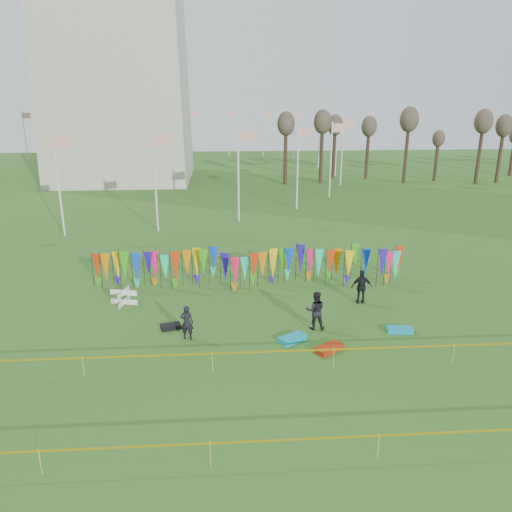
{
  "coord_description": "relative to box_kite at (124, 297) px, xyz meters",
  "views": [
    {
      "loc": [
        -1.43,
        -19.16,
        10.75
      ],
      "look_at": [
        0.3,
        6.0,
        2.51
      ],
      "focal_mm": 35.0,
      "sensor_mm": 36.0,
      "label": 1
    }
  ],
  "objects": [
    {
      "name": "ground",
      "position": [
        6.77,
        -5.8,
        -0.43
      ],
      "size": [
        160.0,
        160.0,
        0.0
      ],
      "primitive_type": "plane",
      "color": "#2C5718",
      "rests_on": "ground"
    },
    {
      "name": "caution_tape_near",
      "position": [
        6.55,
        -7.1,
        0.35
      ],
      "size": [
        26.0,
        0.02,
        0.9
      ],
      "color": "yellow",
      "rests_on": "ground"
    },
    {
      "name": "kite_bag_turquoise",
      "position": [
        8.4,
        -4.73,
        -0.3
      ],
      "size": [
        1.39,
        1.2,
        0.25
      ],
      "primitive_type": "cube",
      "rotation": [
        0.0,
        0.0,
        0.58
      ],
      "color": "#0C9CC1",
      "rests_on": "ground"
    },
    {
      "name": "kite_bag_red",
      "position": [
        9.88,
        -5.73,
        -0.3
      ],
      "size": [
        1.44,
        1.26,
        0.24
      ],
      "primitive_type": "cube",
      "rotation": [
        0.0,
        0.0,
        0.61
      ],
      "color": "#A8250B",
      "rests_on": "ground"
    },
    {
      "name": "box_kite",
      "position": [
        0.0,
        0.0,
        0.0
      ],
      "size": [
        0.77,
        0.77,
        0.85
      ],
      "rotation": [
        0.0,
        0.0,
        -0.23
      ],
      "color": "red",
      "rests_on": "ground"
    },
    {
      "name": "kite_bag_teal",
      "position": [
        13.59,
        -4.17,
        -0.31
      ],
      "size": [
        1.25,
        0.71,
        0.23
      ],
      "primitive_type": "cube",
      "rotation": [
        0.0,
        0.0,
        -0.13
      ],
      "color": "#0D99C3",
      "rests_on": "ground"
    },
    {
      "name": "person_right",
      "position": [
        12.67,
        -0.66,
        0.51
      ],
      "size": [
        1.14,
        0.7,
        1.88
      ],
      "primitive_type": "imported",
      "rotation": [
        0.0,
        0.0,
        3.07
      ],
      "color": "black",
      "rests_on": "ground"
    },
    {
      "name": "flagpole_ring",
      "position": [
        -7.23,
        42.2,
        3.57
      ],
      "size": [
        57.4,
        56.16,
        8.0
      ],
      "color": "silver",
      "rests_on": "ground"
    },
    {
      "name": "kite_bag_black",
      "position": [
        2.74,
        -3.05,
        -0.32
      ],
      "size": [
        1.04,
        0.77,
        0.21
      ],
      "primitive_type": "cube",
      "rotation": [
        0.0,
        0.0,
        0.29
      ],
      "color": "black",
      "rests_on": "ground"
    },
    {
      "name": "person_left",
      "position": [
        3.62,
        -4.16,
        0.4
      ],
      "size": [
        0.67,
        0.53,
        1.65
      ],
      "primitive_type": "imported",
      "rotation": [
        0.0,
        0.0,
        2.97
      ],
      "color": "black",
      "rests_on": "ground"
    },
    {
      "name": "person_mid",
      "position": [
        9.65,
        -3.51,
        0.52
      ],
      "size": [
        0.97,
        0.66,
        1.9
      ],
      "primitive_type": "imported",
      "rotation": [
        0.0,
        0.0,
        3.04
      ],
      "color": "black",
      "rests_on": "ground"
    },
    {
      "name": "caution_tape_far",
      "position": [
        6.55,
        -12.51,
        0.35
      ],
      "size": [
        26.0,
        0.02,
        0.9
      ],
      "color": "yellow",
      "rests_on": "ground"
    },
    {
      "name": "banner_row",
      "position": [
        7.05,
        2.21,
        0.86
      ],
      "size": [
        18.64,
        0.64,
        2.17
      ],
      "color": "black",
      "rests_on": "ground"
    },
    {
      "name": "tree_line",
      "position": [
        38.77,
        38.2,
        5.74
      ],
      "size": [
        53.92,
        1.92,
        7.84
      ],
      "color": "#3A281D",
      "rests_on": "ground"
    }
  ]
}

